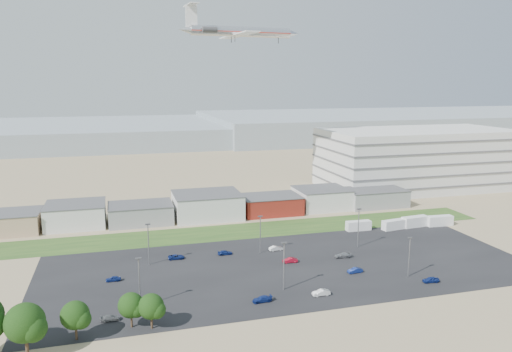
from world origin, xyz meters
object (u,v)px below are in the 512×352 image
object	(u,v)px
parked_car_12	(342,255)
parked_car_1	(355,270)
box_trailer_a	(358,226)
parked_car_5	(113,279)
parked_car_6	(225,253)
parked_car_13	(321,293)
parked_car_3	(262,299)
parked_car_2	(431,280)
parked_car_9	(176,257)
parked_car_10	(111,318)
parked_car_11	(276,248)
parked_car_7	(290,260)
airliner	(241,32)

from	to	relation	value
parked_car_12	parked_car_1	bearing A→B (deg)	-1.03
box_trailer_a	parked_car_5	distance (m)	75.69
parked_car_6	parked_car_13	bearing A→B (deg)	-155.84
box_trailer_a	parked_car_12	xyz separation A→B (m)	(-15.39, -21.05, -0.82)
parked_car_3	box_trailer_a	bearing A→B (deg)	130.46
parked_car_2	parked_car_9	size ratio (longest dim) A/B	0.90
box_trailer_a	parked_car_10	size ratio (longest dim) A/B	2.04
parked_car_3	parked_car_11	size ratio (longest dim) A/B	1.09
parked_car_7	parked_car_11	xyz separation A→B (m)	(-0.61, 9.72, 0.01)
parked_car_7	parked_car_13	size ratio (longest dim) A/B	0.97
parked_car_6	parked_car_2	bearing A→B (deg)	-127.73
parked_car_3	parked_car_13	xyz separation A→B (m)	(13.01, -0.40, 0.04)
parked_car_7	parked_car_9	xyz separation A→B (m)	(-27.40, 10.39, -0.04)
parked_car_2	parked_car_10	size ratio (longest dim) A/B	0.99
parked_car_13	parked_car_9	bearing A→B (deg)	-138.11
airliner	parked_car_5	bearing A→B (deg)	-129.20
box_trailer_a	parked_car_2	world-z (taller)	box_trailer_a
box_trailer_a	parked_car_1	bearing A→B (deg)	-117.20
parked_car_2	parked_car_9	xyz separation A→B (m)	(-54.03, 31.02, -0.06)
box_trailer_a	parked_car_9	world-z (taller)	box_trailer_a
parked_car_3	parked_car_7	size ratio (longest dim) A/B	1.10
airliner	parked_car_2	world-z (taller)	airliner
parked_car_10	parked_car_12	bearing A→B (deg)	-70.38
parked_car_5	parked_car_9	size ratio (longest dim) A/B	0.81
parked_car_1	parked_car_6	world-z (taller)	parked_car_1
parked_car_3	parked_car_5	distance (m)	35.75
parked_car_3	parked_car_2	bearing A→B (deg)	86.08
parked_car_2	parked_car_5	bearing A→B (deg)	-99.31
parked_car_5	box_trailer_a	bearing A→B (deg)	108.91
parked_car_1	parked_car_11	xyz separation A→B (m)	(-13.27, 20.43, 0.01)
parked_car_7	parked_car_12	world-z (taller)	parked_car_12
parked_car_1	parked_car_5	distance (m)	56.67
parked_car_2	parked_car_13	distance (m)	26.88
parked_car_9	parked_car_13	world-z (taller)	parked_car_13
parked_car_12	parked_car_11	bearing A→B (deg)	-116.04
airliner	parked_car_1	bearing A→B (deg)	-89.39
parked_car_3	parked_car_6	distance (m)	30.32
parked_car_9	parked_car_11	world-z (taller)	parked_car_11
parked_car_1	parked_car_11	bearing A→B (deg)	-151.43
parked_car_10	parked_car_2	bearing A→B (deg)	-89.71
parked_car_9	parked_car_5	bearing A→B (deg)	127.47
airliner	parked_car_6	xyz separation A→B (m)	(-19.73, -59.64, -62.41)
parked_car_3	parked_car_11	distance (m)	32.33
parked_car_3	parked_car_13	size ratio (longest dim) A/B	1.07
parked_car_3	airliner	bearing A→B (deg)	165.37
parked_car_3	parked_car_6	bearing A→B (deg)	179.44
parked_car_7	parked_car_10	xyz separation A→B (m)	(-43.54, -20.12, -0.07)
parked_car_2	parked_car_13	bearing A→B (deg)	-83.43
box_trailer_a	parked_car_3	world-z (taller)	box_trailer_a
parked_car_11	parked_car_13	xyz separation A→B (m)	(0.36, -30.15, 0.01)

